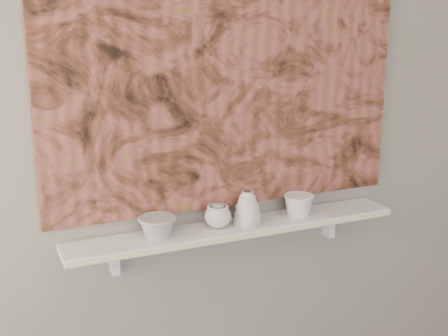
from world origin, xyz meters
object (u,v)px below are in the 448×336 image
painting (228,72)px  bell_vessel (247,207)px  bowl_white (299,205)px  shelf (236,228)px  cup_cream (218,216)px  bowl_grey (157,227)px

painting → bell_vessel: size_ratio=10.98×
bell_vessel → bowl_white: (0.24, 0.00, -0.02)m
shelf → bowl_white: 0.30m
painting → bowl_white: painting is taller
painting → cup_cream: bearing=-134.2°
shelf → painting: (0.00, 0.08, 0.62)m
shelf → bell_vessel: (0.05, 0.00, 0.08)m
cup_cream → bell_vessel: bearing=0.0°
bowl_grey → bell_vessel: 0.38m
bowl_grey → cup_cream: 0.25m
bowl_white → painting: bearing=164.6°
painting → cup_cream: (-0.08, -0.08, -0.56)m
shelf → painting: size_ratio=0.93×
bell_vessel → bowl_white: size_ratio=1.09×
cup_cream → bell_vessel: (0.13, 0.00, 0.02)m
bowl_white → cup_cream: bearing=180.0°
shelf → bowl_grey: bowl_grey is taller
bowl_grey → cup_cream: bearing=0.0°
bowl_grey → bowl_white: size_ratio=1.17×
shelf → painting: bearing=90.0°
bell_vessel → shelf: bearing=180.0°
bowl_grey → shelf: bearing=0.0°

